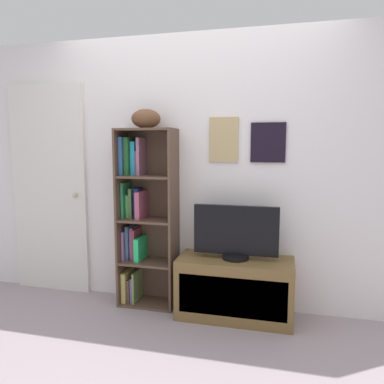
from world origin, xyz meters
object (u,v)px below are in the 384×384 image
bookshelf (142,217)px  television (236,233)px  door (50,190)px  football (146,119)px  tv_stand (235,288)px

bookshelf → television: 0.86m
door → television: bearing=-5.6°
bookshelf → door: door is taller
bookshelf → football: football is taller
television → door: bearing=174.4°
door → football: bearing=-6.3°
bookshelf → tv_stand: bookshelf is taller
door → bookshelf: bearing=-5.0°
football → door: (-1.06, 0.12, -0.66)m
football → television: 1.23m
door → tv_stand: bearing=-5.6°
television → tv_stand: bearing=-90.0°
bookshelf → tv_stand: size_ratio=1.66×
football → bookshelf: bearing=154.1°
bookshelf → football: (0.06, -0.03, 0.87)m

